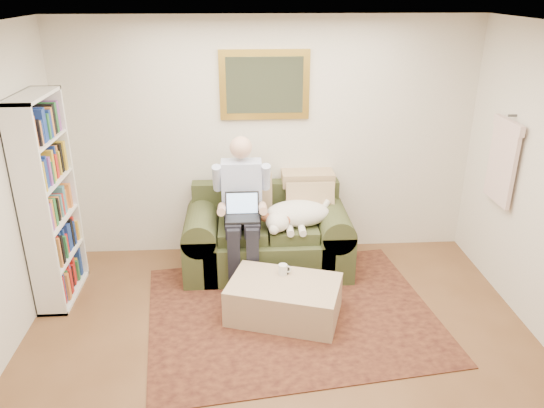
{
  "coord_description": "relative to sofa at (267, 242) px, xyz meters",
  "views": [
    {
      "loc": [
        -0.3,
        -3.08,
        2.88
      ],
      "look_at": [
        -0.02,
        1.53,
        0.95
      ],
      "focal_mm": 35.0,
      "sensor_mm": 36.0,
      "label": 1
    }
  ],
  "objects": [
    {
      "name": "room_shell",
      "position": [
        0.04,
        -1.67,
        1.0
      ],
      "size": [
        4.51,
        5.0,
        2.61
      ],
      "color": "brown",
      "rests_on": "ground"
    },
    {
      "name": "rug",
      "position": [
        0.18,
        -0.9,
        -0.3
      ],
      "size": [
        2.88,
        2.42,
        0.01
      ],
      "primitive_type": "cube",
      "rotation": [
        0.0,
        0.0,
        0.13
      ],
      "color": "black",
      "rests_on": "room_shell"
    },
    {
      "name": "sofa",
      "position": [
        0.0,
        0.0,
        0.0
      ],
      "size": [
        1.75,
        0.89,
        1.05
      ],
      "color": "#434826",
      "rests_on": "room_shell"
    },
    {
      "name": "seated_man",
      "position": [
        -0.26,
        -0.16,
        0.43
      ],
      "size": [
        0.58,
        0.82,
        1.47
      ],
      "primitive_type": null,
      "color": "#8C9AD8",
      "rests_on": "sofa"
    },
    {
      "name": "laptop",
      "position": [
        -0.26,
        -0.23,
        0.47
      ],
      "size": [
        0.34,
        0.27,
        0.25
      ],
      "color": "black",
      "rests_on": "seated_man"
    },
    {
      "name": "sleeping_dog",
      "position": [
        0.31,
        -0.09,
        0.37
      ],
      "size": [
        0.72,
        0.45,
        0.27
      ],
      "primitive_type": null,
      "color": "white",
      "rests_on": "sofa"
    },
    {
      "name": "ottoman",
      "position": [
        0.1,
        -0.95,
        -0.12
      ],
      "size": [
        1.14,
        0.9,
        0.36
      ],
      "primitive_type": "cube",
      "rotation": [
        0.0,
        0.0,
        -0.31
      ],
      "color": "tan",
      "rests_on": "room_shell"
    },
    {
      "name": "coffee_mug",
      "position": [
        0.1,
        -0.79,
        0.11
      ],
      "size": [
        0.08,
        0.08,
        0.1
      ],
      "primitive_type": "cylinder",
      "color": "white",
      "rests_on": "ottoman"
    },
    {
      "name": "tv_remote",
      "position": [
        0.14,
        -0.73,
        0.07
      ],
      "size": [
        0.08,
        0.16,
        0.02
      ],
      "primitive_type": "cube",
      "rotation": [
        0.0,
        0.0,
        -0.24
      ],
      "color": "black",
      "rests_on": "ottoman"
    },
    {
      "name": "bookshelf",
      "position": [
        -2.06,
        -0.42,
        0.7
      ],
      "size": [
        0.28,
        0.8,
        2.0
      ],
      "primitive_type": null,
      "color": "white",
      "rests_on": "room_shell"
    },
    {
      "name": "wall_mirror",
      "position": [
        0.0,
        0.45,
        1.6
      ],
      "size": [
        0.94,
        0.04,
        0.72
      ],
      "color": "gold",
      "rests_on": "room_shell"
    },
    {
      "name": "hanging_shirt",
      "position": [
        2.23,
        -0.42,
        1.05
      ],
      "size": [
        0.06,
        0.52,
        0.9
      ],
      "primitive_type": null,
      "color": "beige",
      "rests_on": "room_shell"
    }
  ]
}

